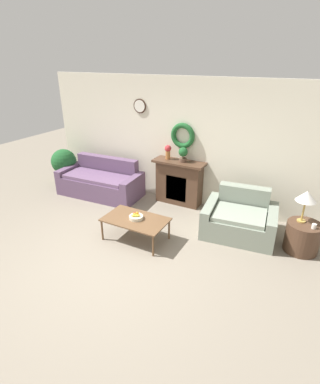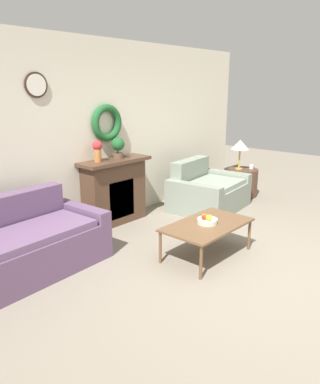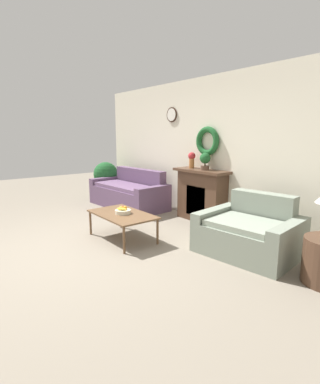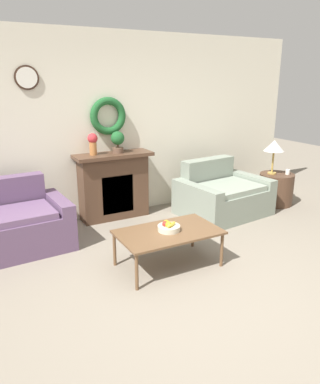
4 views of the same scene
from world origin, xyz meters
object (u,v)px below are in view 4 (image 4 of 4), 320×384
object	(u,v)px
fireplace	(114,185)
side_table_by_loveseat	(276,189)
vase_on_mantel_left	(93,142)
mug	(288,172)
loveseat_right	(222,195)
table_lamp	(274,147)
potted_plant_on_mantel	(118,141)
coffee_table	(168,234)
fruit_bowl	(169,227)

from	to	relation	value
fireplace	side_table_by_loveseat	xyz separation A→B (m)	(2.62, -0.70, -0.24)
side_table_by_loveseat	vase_on_mantel_left	bearing A→B (deg)	166.37
fireplace	mug	bearing A→B (deg)	-16.20
loveseat_right	side_table_by_loveseat	size ratio (longest dim) A/B	2.46
fireplace	vase_on_mantel_left	distance (m)	0.73
loveseat_right	table_lamp	world-z (taller)	table_lamp
side_table_by_loveseat	potted_plant_on_mantel	distance (m)	2.78
side_table_by_loveseat	table_lamp	size ratio (longest dim) A/B	1.01
fireplace	mug	world-z (taller)	fireplace
side_table_by_loveseat	mug	world-z (taller)	mug
fireplace	coffee_table	distance (m)	1.74
side_table_by_loveseat	mug	size ratio (longest dim) A/B	6.92
fruit_bowl	table_lamp	size ratio (longest dim) A/B	0.45
mug	potted_plant_on_mantel	distance (m)	2.84
mug	loveseat_right	bearing A→B (deg)	172.48
fruit_bowl	vase_on_mantel_left	world-z (taller)	vase_on_mantel_left
loveseat_right	mug	world-z (taller)	loveseat_right
fireplace	potted_plant_on_mantel	xyz separation A→B (m)	(0.08, -0.01, 0.67)
loveseat_right	vase_on_mantel_left	world-z (taller)	vase_on_mantel_left
loveseat_right	potted_plant_on_mantel	bearing A→B (deg)	150.32
table_lamp	potted_plant_on_mantel	world-z (taller)	potted_plant_on_mantel
side_table_by_loveseat	potted_plant_on_mantel	world-z (taller)	potted_plant_on_mantel
mug	fireplace	bearing A→B (deg)	163.80
coffee_table	table_lamp	size ratio (longest dim) A/B	2.03
coffee_table	fireplace	bearing A→B (deg)	88.44
fireplace	side_table_by_loveseat	distance (m)	2.72
potted_plant_on_mantel	coffee_table	bearing A→B (deg)	-94.27
loveseat_right	vase_on_mantel_left	distance (m)	2.13
loveseat_right	coffee_table	bearing A→B (deg)	-151.85
coffee_table	vase_on_mantel_left	size ratio (longest dim) A/B	3.66
fireplace	vase_on_mantel_left	xyz separation A→B (m)	(-0.29, 0.01, 0.67)
coffee_table	mug	size ratio (longest dim) A/B	13.91
table_lamp	potted_plant_on_mantel	size ratio (longest dim) A/B	1.77
side_table_by_loveseat	vase_on_mantel_left	world-z (taller)	vase_on_mantel_left
fireplace	mug	size ratio (longest dim) A/B	14.08
coffee_table	fruit_bowl	bearing A→B (deg)	42.77
table_lamp	mug	world-z (taller)	table_lamp
coffee_table	mug	world-z (taller)	mug
side_table_by_loveseat	coffee_table	bearing A→B (deg)	-158.75
side_table_by_loveseat	vase_on_mantel_left	size ratio (longest dim) A/B	1.82
loveseat_right	fruit_bowl	world-z (taller)	loveseat_right
coffee_table	potted_plant_on_mantel	bearing A→B (deg)	85.73
vase_on_mantel_left	side_table_by_loveseat	bearing A→B (deg)	-13.63
fireplace	mug	xyz separation A→B (m)	(2.75, -0.80, 0.06)
mug	vase_on_mantel_left	distance (m)	3.20
fireplace	loveseat_right	world-z (taller)	fireplace
fruit_bowl	side_table_by_loveseat	world-z (taller)	fruit_bowl
coffee_table	side_table_by_loveseat	xyz separation A→B (m)	(2.67, 1.04, -0.13)
fireplace	loveseat_right	distance (m)	1.68
table_lamp	vase_on_mantel_left	distance (m)	2.92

